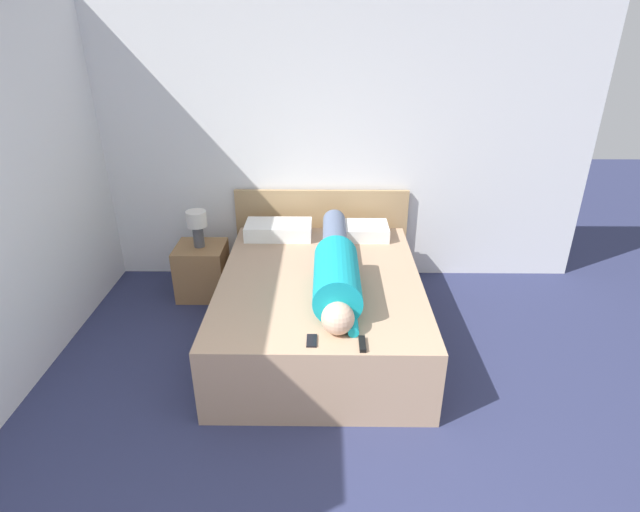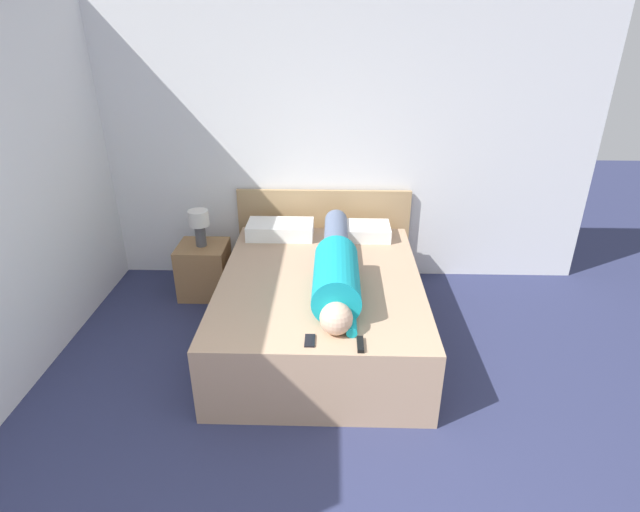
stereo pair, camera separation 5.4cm
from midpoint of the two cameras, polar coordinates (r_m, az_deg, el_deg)
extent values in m
cube|color=white|center=(4.74, -0.97, 12.40)|extent=(5.15, 0.06, 2.60)
cube|color=tan|center=(4.01, -0.36, -5.95)|extent=(1.55, 1.99, 0.56)
cube|color=tan|center=(4.93, -0.14, 2.55)|extent=(1.67, 0.04, 0.90)
cube|color=olive|center=(4.79, -13.61, -1.61)|extent=(0.45, 0.42, 0.50)
cylinder|color=#4C4C51|center=(4.65, -14.05, 2.21)|extent=(0.10, 0.10, 0.20)
cylinder|color=silver|center=(4.58, -14.27, 4.15)|extent=(0.18, 0.18, 0.14)
sphere|color=#DBB293|center=(3.16, 1.55, -7.14)|extent=(0.21, 0.21, 0.21)
cylinder|color=#149EAD|center=(3.51, 1.48, -2.48)|extent=(0.33, 0.75, 0.33)
cylinder|color=slate|center=(4.28, 1.34, 1.97)|extent=(0.21, 0.89, 0.21)
cylinder|color=#149EAD|center=(3.25, 3.28, -7.72)|extent=(0.07, 0.22, 0.07)
cube|color=white|center=(4.58, -5.09, 3.00)|extent=(0.60, 0.33, 0.13)
cube|color=white|center=(4.56, 3.88, 2.89)|extent=(0.57, 0.33, 0.12)
cube|color=black|center=(3.11, 4.35, -10.00)|extent=(0.04, 0.15, 0.02)
cube|color=black|center=(3.14, -1.45, -9.65)|extent=(0.06, 0.13, 0.01)
camera|label=1|loc=(0.03, -90.43, -0.21)|focal=28.00mm
camera|label=2|loc=(0.03, 89.57, 0.21)|focal=28.00mm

